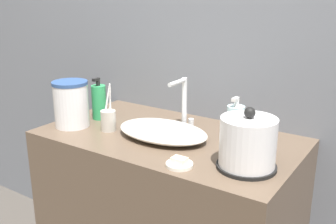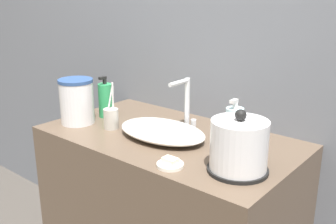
{
  "view_description": "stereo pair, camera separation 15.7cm",
  "coord_description": "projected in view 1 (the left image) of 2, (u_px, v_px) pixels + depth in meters",
  "views": [
    {
      "loc": [
        0.83,
        -0.96,
        1.44
      ],
      "look_at": [
        -0.0,
        0.3,
        0.97
      ],
      "focal_mm": 42.0,
      "sensor_mm": 36.0,
      "label": 1
    },
    {
      "loc": [
        0.96,
        -0.86,
        1.44
      ],
      "look_at": [
        -0.0,
        0.3,
        0.97
      ],
      "focal_mm": 42.0,
      "sensor_mm": 36.0,
      "label": 2
    }
  ],
  "objects": [
    {
      "name": "faucet",
      "position": [
        184.0,
        101.0,
        1.67
      ],
      "size": [
        0.06,
        0.13,
        0.22
      ],
      "color": "silver",
      "rests_on": "vanity_counter"
    },
    {
      "name": "toothbrush_cup",
      "position": [
        108.0,
        120.0,
        1.65
      ],
      "size": [
        0.06,
        0.06,
        0.2
      ],
      "color": "#B7B2A8",
      "rests_on": "vanity_counter"
    },
    {
      "name": "shampoo_bottle",
      "position": [
        235.0,
        124.0,
        1.52
      ],
      "size": [
        0.07,
        0.07,
        0.18
      ],
      "color": "silver",
      "rests_on": "vanity_counter"
    },
    {
      "name": "wall_back",
      "position": [
        208.0,
        23.0,
        1.73
      ],
      "size": [
        6.0,
        0.04,
        2.6
      ],
      "color": "slate",
      "rests_on": "ground_plane"
    },
    {
      "name": "sink_basin",
      "position": [
        162.0,
        131.0,
        1.57
      ],
      "size": [
        0.39,
        0.25,
        0.05
      ],
      "color": "silver",
      "rests_on": "vanity_counter"
    },
    {
      "name": "soap_dish",
      "position": [
        179.0,
        164.0,
        1.32
      ],
      "size": [
        0.09,
        0.09,
        0.03
      ],
      "color": "silver",
      "rests_on": "vanity_counter"
    },
    {
      "name": "water_pitcher",
      "position": [
        71.0,
        104.0,
        1.69
      ],
      "size": [
        0.15,
        0.15,
        0.2
      ],
      "color": "silver",
      "rests_on": "vanity_counter"
    },
    {
      "name": "electric_kettle",
      "position": [
        248.0,
        145.0,
        1.29
      ],
      "size": [
        0.2,
        0.2,
        0.21
      ],
      "color": "black",
      "rests_on": "vanity_counter"
    },
    {
      "name": "lotion_bottle",
      "position": [
        99.0,
        102.0,
        1.79
      ],
      "size": [
        0.07,
        0.07,
        0.19
      ],
      "color": "#2D9956",
      "rests_on": "vanity_counter"
    }
  ]
}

